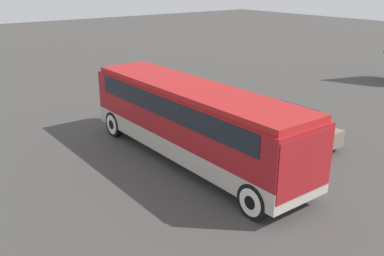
% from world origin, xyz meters
% --- Properties ---
extents(ground_plane, '(120.00, 120.00, 0.00)m').
position_xyz_m(ground_plane, '(0.00, 0.00, 0.00)').
color(ground_plane, '#423F3D').
extents(tour_bus, '(11.13, 2.65, 3.11)m').
position_xyz_m(tour_bus, '(0.10, 0.00, 1.89)').
color(tour_bus, '#B7B2A8').
rests_on(tour_bus, ground_plane).
extents(parked_car_near, '(4.52, 1.85, 1.53)m').
position_xyz_m(parked_car_near, '(0.86, 4.79, 0.76)').
color(parked_car_near, '#7A6B5B').
rests_on(parked_car_near, ground_plane).
extents(parked_car_mid, '(4.05, 1.81, 1.38)m').
position_xyz_m(parked_car_mid, '(-3.21, 5.08, 0.69)').
color(parked_car_mid, silver).
rests_on(parked_car_mid, ground_plane).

